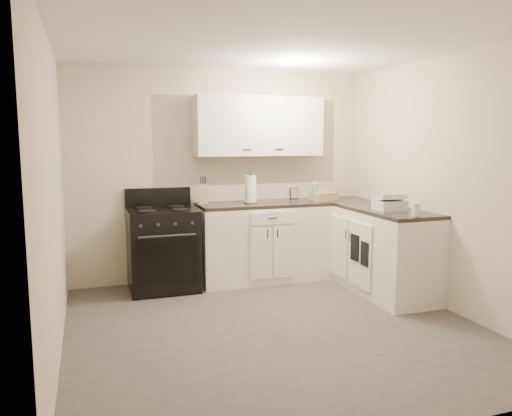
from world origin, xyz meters
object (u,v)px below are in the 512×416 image
object	(u,v)px
knife_block	(203,194)
countertop_grill	(390,205)
stove	(163,250)
wicker_basket	(324,196)
paper_towel	(251,189)

from	to	relation	value
knife_block	countertop_grill	xyz separation A→B (m)	(1.73, -1.18, -0.06)
stove	knife_block	size ratio (longest dim) A/B	4.01
stove	wicker_basket	bearing A→B (deg)	-0.10
paper_towel	wicker_basket	xyz separation A→B (m)	(0.94, -0.03, -0.11)
knife_block	countertop_grill	size ratio (longest dim) A/B	0.79
knife_block	paper_towel	bearing A→B (deg)	0.08
knife_block	wicker_basket	world-z (taller)	knife_block
stove	knife_block	distance (m)	0.79
wicker_basket	countertop_grill	xyz separation A→B (m)	(0.26, -1.03, 0.00)
paper_towel	knife_block	bearing A→B (deg)	167.02
stove	countertop_grill	bearing A→B (deg)	-24.79
stove	knife_block	xyz separation A→B (m)	(0.51, 0.15, 0.59)
paper_towel	countertop_grill	xyz separation A→B (m)	(1.19, -1.06, -0.11)
paper_towel	stove	bearing A→B (deg)	-178.51
knife_block	countertop_grill	world-z (taller)	knife_block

